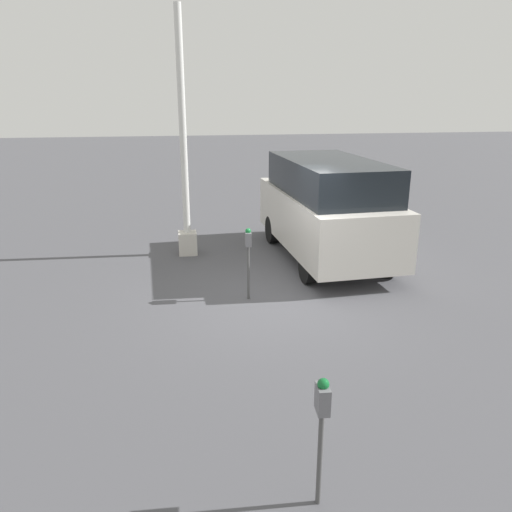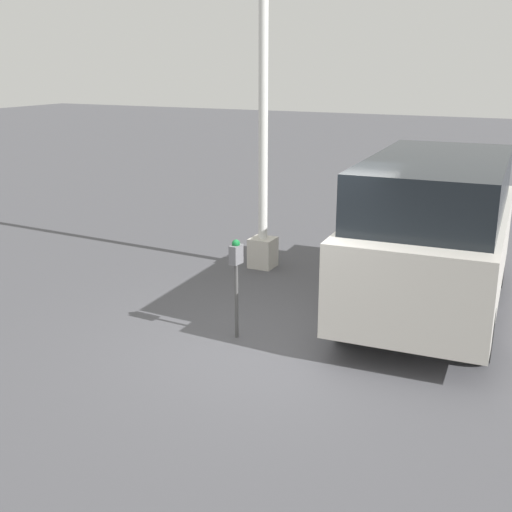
{
  "view_description": "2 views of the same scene",
  "coord_description": "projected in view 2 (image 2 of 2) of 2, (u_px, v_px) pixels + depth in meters",
  "views": [
    {
      "loc": [
        -8.8,
        1.89,
        3.75
      ],
      "look_at": [
        -0.27,
        0.49,
        0.94
      ],
      "focal_mm": 35.0,
      "sensor_mm": 36.0,
      "label": 1
    },
    {
      "loc": [
        -7.24,
        -3.22,
        3.64
      ],
      "look_at": [
        -0.23,
        0.2,
        1.28
      ],
      "focal_mm": 45.0,
      "sensor_mm": 36.0,
      "label": 2
    }
  ],
  "objects": [
    {
      "name": "ground_plane",
      "position": [
        277.0,
        344.0,
        8.64
      ],
      "size": [
        80.0,
        80.0,
        0.0
      ],
      "primitive_type": "plane",
      "color": "#4C4C51"
    },
    {
      "name": "lamp_post",
      "position": [
        263.0,
        167.0,
        11.39
      ],
      "size": [
        0.44,
        0.44,
        5.61
      ],
      "color": "beige",
      "rests_on": "ground"
    },
    {
      "name": "parking_meter_near",
      "position": [
        236.0,
        266.0,
        8.57
      ],
      "size": [
        0.21,
        0.12,
        1.4
      ],
      "rotation": [
        0.0,
        0.0,
        -0.07
      ],
      "color": "#4C4C4C",
      "rests_on": "ground"
    },
    {
      "name": "parked_van",
      "position": [
        434.0,
        231.0,
        9.47
      ],
      "size": [
        5.0,
        2.27,
        2.35
      ],
      "rotation": [
        0.0,
        0.0,
        0.05
      ],
      "color": "beige",
      "rests_on": "ground"
    }
  ]
}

